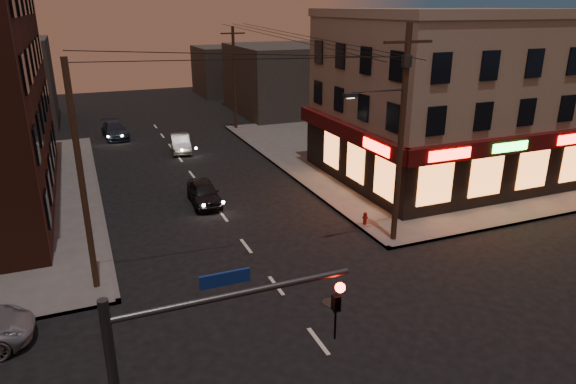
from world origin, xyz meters
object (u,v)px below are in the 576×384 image
fire_hydrant (365,218)px  sedan_far (115,130)px  sedan_near (204,193)px  sedan_mid (181,143)px

fire_hydrant → sedan_far: bearing=112.3°
fire_hydrant → sedan_near: bearing=136.9°
sedan_mid → sedan_far: size_ratio=0.87×
sedan_far → fire_hydrant: sedan_far is taller
sedan_far → fire_hydrant: 27.05m
sedan_near → sedan_far: sedan_far is taller
sedan_far → fire_hydrant: size_ratio=6.91×
sedan_near → sedan_mid: sedan_near is taller
sedan_mid → fire_hydrant: bearing=-65.5°
sedan_mid → fire_hydrant: 19.31m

